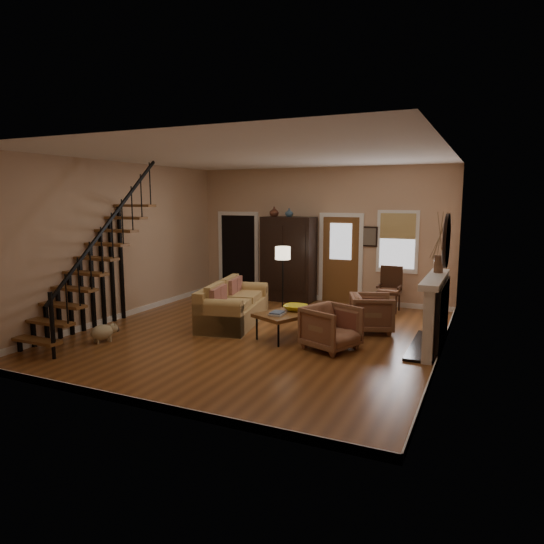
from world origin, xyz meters
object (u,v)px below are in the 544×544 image
at_px(armchair_left, 331,328).
at_px(coffee_table, 290,325).
at_px(side_chair, 389,289).
at_px(sofa, 234,304).
at_px(armoire, 289,259).
at_px(armchair_right, 372,313).
at_px(floor_lamp, 283,280).

bearing_deg(armchair_left, coffee_table, 90.72).
distance_m(armchair_left, side_chair, 3.23).
height_order(sofa, armchair_left, sofa).
distance_m(coffee_table, armchair_left, 0.98).
xyz_separation_m(armoire, coffee_table, (1.30, -3.06, -0.81)).
xyz_separation_m(sofa, armchair_right, (2.71, 0.56, -0.04)).
xyz_separation_m(armchair_left, armchair_right, (0.38, 1.37, -0.01)).
height_order(armoire, armchair_right, armoire).
bearing_deg(side_chair, armoire, 175.52).
distance_m(sofa, floor_lamp, 1.48).
distance_m(armchair_right, side_chair, 1.84).
bearing_deg(armoire, armchair_right, -38.29).
bearing_deg(coffee_table, armoire, 113.05).
relative_size(armoire, armchair_left, 2.55).
bearing_deg(side_chair, armchair_left, -96.12).
height_order(armchair_right, floor_lamp, floor_lamp).
height_order(armchair_left, floor_lamp, floor_lamp).
bearing_deg(floor_lamp, armoire, 106.87).
height_order(armchair_left, armchair_right, armchair_left).
bearing_deg(sofa, armoire, 75.69).
distance_m(coffee_table, side_chair, 3.13).
xyz_separation_m(floor_lamp, side_chair, (2.17, 1.05, -0.23)).
height_order(sofa, floor_lamp, floor_lamp).
relative_size(armchair_left, side_chair, 0.81).
bearing_deg(armchair_right, sofa, 81.63).
xyz_separation_m(armoire, armchair_left, (2.21, -3.41, -0.68)).
bearing_deg(armoire, armchair_left, -57.12).
relative_size(armoire, armchair_right, 2.62).
xyz_separation_m(sofa, coffee_table, (1.43, -0.46, -0.16)).
bearing_deg(floor_lamp, armchair_right, -19.69).
relative_size(sofa, side_chair, 2.12).
relative_size(armchair_right, floor_lamp, 0.54).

